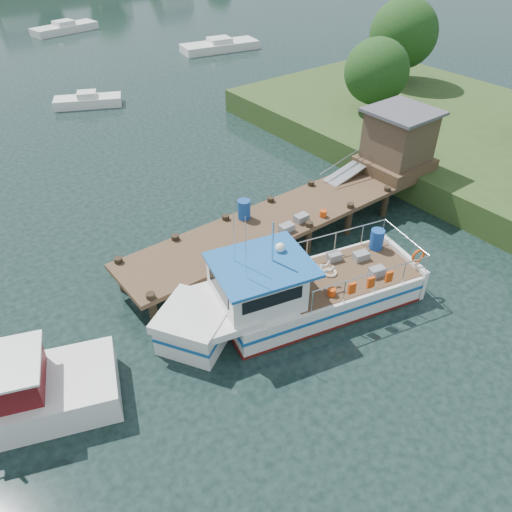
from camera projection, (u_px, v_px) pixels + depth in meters
ground_plane at (253, 255)px, 21.82m from camera, size 160.00×160.00×0.00m
near_shore at (496, 125)px, 28.39m from camera, size 16.00×30.00×7.76m
dock at (362, 167)px, 23.67m from camera, size 16.60×3.00×4.78m
lobster_boat at (289, 294)px, 18.34m from camera, size 10.54×5.06×5.09m
moored_far at (65, 28)px, 54.45m from camera, size 7.25×3.38×1.19m
moored_b at (88, 101)px, 36.28m from camera, size 4.96×3.51×1.05m
moored_c at (220, 46)px, 48.47m from camera, size 7.78×3.87×1.17m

